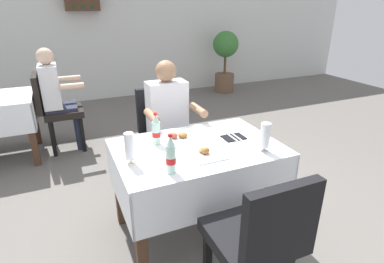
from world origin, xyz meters
The scene contains 16 objects.
ground_plane centered at (0.00, 0.00, 0.00)m, with size 11.00×11.00×0.00m, color #66605B.
back_wall centered at (0.00, 4.36, 1.40)m, with size 11.00×0.12×2.80m, color silver.
main_dining_table centered at (-0.09, 0.13, 0.58)m, with size 1.20×0.81×0.75m.
chair_far_diner_seat centered at (-0.09, 0.93, 0.55)m, with size 0.44×0.50×0.97m.
chair_near_camera_side centered at (-0.09, -0.66, 0.55)m, with size 0.44×0.50×0.97m.
seated_diner_far centered at (-0.06, 0.82, 0.71)m, with size 0.50×0.46×1.26m.
plate_near_camera centered at (-0.09, -0.02, 0.77)m, with size 0.23×0.23×0.06m.
plate_far_diner centered at (-0.16, 0.29, 0.77)m, with size 0.24×0.24×0.06m.
beer_glass_left centered at (-0.60, 0.07, 0.86)m, with size 0.07×0.07×0.22m.
beer_glass_middle centered at (0.31, -0.13, 0.86)m, with size 0.07×0.07×0.21m.
cola_bottle_primary centered at (-0.35, 0.30, 0.86)m, with size 0.06×0.06×0.24m.
cola_bottle_secondary centered at (-0.39, -0.14, 0.87)m, with size 0.06×0.06×0.26m.
napkin_cutlery_set centered at (0.23, 0.16, 0.76)m, with size 0.17×0.19×0.01m.
background_chair_right centered at (-1.04, 2.20, 0.55)m, with size 0.50×0.44×0.97m.
background_patron centered at (-0.99, 2.20, 0.71)m, with size 0.46×0.50×1.26m.
potted_plant_corner centered at (2.20, 3.81, 0.73)m, with size 0.51×0.51×1.22m.
Camera 1 is at (-0.95, -1.74, 1.73)m, focal length 29.09 mm.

